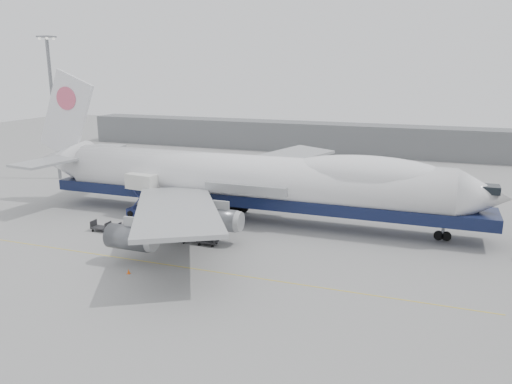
% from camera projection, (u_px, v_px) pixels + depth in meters
% --- Properties ---
extents(ground, '(260.00, 260.00, 0.00)m').
position_uv_depth(ground, '(211.00, 248.00, 57.21)').
color(ground, gray).
rests_on(ground, ground).
extents(apron_line, '(60.00, 0.15, 0.01)m').
position_uv_depth(apron_line, '(186.00, 268.00, 51.74)').
color(apron_line, gold).
rests_on(apron_line, ground).
extents(hangar, '(110.00, 8.00, 7.00)m').
position_uv_depth(hangar, '(293.00, 136.00, 123.48)').
color(hangar, slate).
rests_on(hangar, ground).
extents(floodlight_mast, '(2.40, 2.40, 25.43)m').
position_uv_depth(floodlight_mast, '(53.00, 101.00, 89.45)').
color(floodlight_mast, slate).
rests_on(floodlight_mast, ground).
extents(airliner, '(67.00, 55.30, 19.98)m').
position_uv_depth(airliner, '(252.00, 179.00, 66.57)').
color(airliner, white).
rests_on(airliner, ground).
extents(catering_truck, '(4.97, 3.71, 6.04)m').
position_uv_depth(catering_truck, '(144.00, 192.00, 68.78)').
color(catering_truck, navy).
rests_on(catering_truck, ground).
extents(traffic_cone, '(0.33, 0.33, 0.49)m').
position_uv_depth(traffic_cone, '(129.00, 271.00, 50.19)').
color(traffic_cone, '#FF610D').
rests_on(traffic_cone, ground).
extents(dolly_0, '(2.30, 1.35, 1.30)m').
position_uv_depth(dolly_0, '(101.00, 227.00, 63.12)').
color(dolly_0, '#2D2D30').
rests_on(dolly_0, ground).
extents(dolly_1, '(2.30, 1.35, 1.30)m').
position_uv_depth(dolly_1, '(126.00, 230.00, 61.89)').
color(dolly_1, '#2D2D30').
rests_on(dolly_1, ground).
extents(dolly_2, '(2.30, 1.35, 1.30)m').
position_uv_depth(dolly_2, '(152.00, 234.00, 60.67)').
color(dolly_2, '#2D2D30').
rests_on(dolly_2, ground).
extents(dolly_3, '(2.30, 1.35, 1.30)m').
position_uv_depth(dolly_3, '(179.00, 237.00, 59.44)').
color(dolly_3, '#2D2D30').
rests_on(dolly_3, ground).
extents(dolly_4, '(2.30, 1.35, 1.30)m').
position_uv_depth(dolly_4, '(208.00, 241.00, 58.21)').
color(dolly_4, '#2D2D30').
rests_on(dolly_4, ground).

